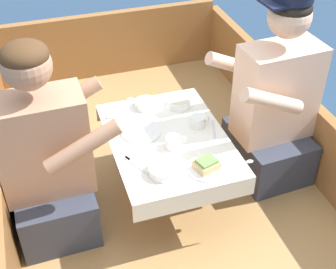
{
  "coord_description": "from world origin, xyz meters",
  "views": [
    {
      "loc": [
        -0.56,
        -1.7,
        2.09
      ],
      "look_at": [
        0.0,
        0.02,
        0.7
      ],
      "focal_mm": 50.0,
      "sensor_mm": 36.0,
      "label": 1
    }
  ],
  "objects_px": {
    "sandwich": "(207,164)",
    "coffee_cup_port": "(174,142)",
    "coffee_cup_starboard": "(198,121)",
    "person_starboard": "(274,107)",
    "person_port": "(48,162)"
  },
  "relations": [
    {
      "from": "person_starboard",
      "to": "coffee_cup_port",
      "type": "bearing_deg",
      "value": 5.77
    },
    {
      "from": "coffee_cup_port",
      "to": "coffee_cup_starboard",
      "type": "xyz_separation_m",
      "value": [
        0.17,
        0.12,
        -0.0
      ]
    },
    {
      "from": "person_port",
      "to": "coffee_cup_port",
      "type": "xyz_separation_m",
      "value": [
        0.59,
        -0.04,
        0.01
      ]
    },
    {
      "from": "coffee_cup_port",
      "to": "sandwich",
      "type": "bearing_deg",
      "value": -66.4
    },
    {
      "from": "sandwich",
      "to": "coffee_cup_port",
      "type": "relative_size",
      "value": 1.23
    },
    {
      "from": "person_starboard",
      "to": "coffee_cup_port",
      "type": "relative_size",
      "value": 10.66
    },
    {
      "from": "coffee_cup_port",
      "to": "coffee_cup_starboard",
      "type": "bearing_deg",
      "value": 35.28
    },
    {
      "from": "sandwich",
      "to": "coffee_cup_starboard",
      "type": "distance_m",
      "value": 0.33
    },
    {
      "from": "person_starboard",
      "to": "coffee_cup_starboard",
      "type": "bearing_deg",
      "value": -7.36
    },
    {
      "from": "sandwich",
      "to": "coffee_cup_starboard",
      "type": "xyz_separation_m",
      "value": [
        0.08,
        0.32,
        -0.0
      ]
    },
    {
      "from": "person_port",
      "to": "person_starboard",
      "type": "xyz_separation_m",
      "value": [
        1.17,
        0.05,
        0.03
      ]
    },
    {
      "from": "person_starboard",
      "to": "coffee_cup_starboard",
      "type": "height_order",
      "value": "person_starboard"
    },
    {
      "from": "person_port",
      "to": "coffee_cup_starboard",
      "type": "height_order",
      "value": "person_port"
    },
    {
      "from": "coffee_cup_port",
      "to": "person_starboard",
      "type": "bearing_deg",
      "value": 9.11
    },
    {
      "from": "person_port",
      "to": "person_starboard",
      "type": "bearing_deg",
      "value": 1.23
    }
  ]
}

